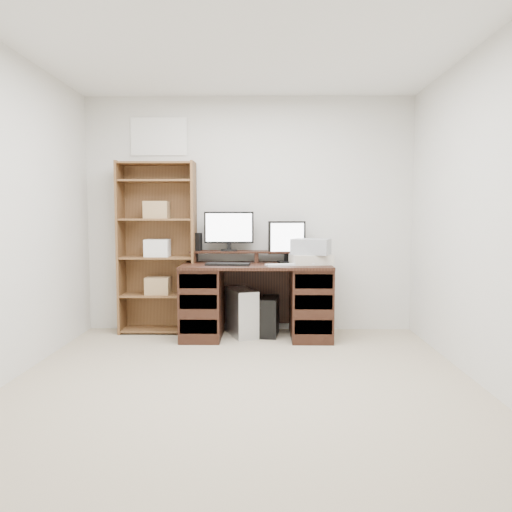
{
  "coord_description": "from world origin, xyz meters",
  "views": [
    {
      "loc": [
        0.16,
        -3.39,
        1.25
      ],
      "look_at": [
        0.08,
        1.43,
        0.85
      ],
      "focal_mm": 35.0,
      "sensor_mm": 36.0,
      "label": 1
    }
  ],
  "objects_px": {
    "monitor_wide": "(229,229)",
    "tower_black": "(270,316)",
    "printer": "(311,259)",
    "desk": "(256,299)",
    "monitor_small": "(287,240)",
    "tower_silver": "(242,312)",
    "bookshelf": "(158,246)"
  },
  "relations": [
    {
      "from": "bookshelf",
      "to": "printer",
      "type": "bearing_deg",
      "value": -7.57
    },
    {
      "from": "desk",
      "to": "bookshelf",
      "type": "xyz_separation_m",
      "value": [
        -1.04,
        0.21,
        0.53
      ]
    },
    {
      "from": "desk",
      "to": "tower_black",
      "type": "bearing_deg",
      "value": 28.58
    },
    {
      "from": "tower_silver",
      "to": "monitor_wide",
      "type": "bearing_deg",
      "value": 113.41
    },
    {
      "from": "printer",
      "to": "tower_black",
      "type": "xyz_separation_m",
      "value": [
        -0.42,
        0.07,
        -0.6
      ]
    },
    {
      "from": "monitor_small",
      "to": "printer",
      "type": "height_order",
      "value": "monitor_small"
    },
    {
      "from": "printer",
      "to": "tower_black",
      "type": "height_order",
      "value": "printer"
    },
    {
      "from": "desk",
      "to": "tower_silver",
      "type": "distance_m",
      "value": 0.22
    },
    {
      "from": "tower_silver",
      "to": "bookshelf",
      "type": "bearing_deg",
      "value": 149.92
    },
    {
      "from": "monitor_wide",
      "to": "tower_black",
      "type": "distance_m",
      "value": 1.01
    },
    {
      "from": "monitor_wide",
      "to": "printer",
      "type": "height_order",
      "value": "monitor_wide"
    },
    {
      "from": "tower_black",
      "to": "bookshelf",
      "type": "xyz_separation_m",
      "value": [
        -1.18,
        0.14,
        0.72
      ]
    },
    {
      "from": "tower_black",
      "to": "bookshelf",
      "type": "bearing_deg",
      "value": 179.55
    },
    {
      "from": "monitor_wide",
      "to": "tower_black",
      "type": "relative_size",
      "value": 1.26
    },
    {
      "from": "desk",
      "to": "tower_silver",
      "type": "height_order",
      "value": "desk"
    },
    {
      "from": "monitor_wide",
      "to": "monitor_small",
      "type": "xyz_separation_m",
      "value": [
        0.61,
        -0.04,
        -0.11
      ]
    },
    {
      "from": "monitor_small",
      "to": "tower_silver",
      "type": "distance_m",
      "value": 0.89
    },
    {
      "from": "monitor_wide",
      "to": "printer",
      "type": "distance_m",
      "value": 0.92
    },
    {
      "from": "monitor_wide",
      "to": "bookshelf",
      "type": "distance_m",
      "value": 0.78
    },
    {
      "from": "printer",
      "to": "monitor_small",
      "type": "bearing_deg",
      "value": 134.25
    },
    {
      "from": "monitor_wide",
      "to": "tower_black",
      "type": "xyz_separation_m",
      "value": [
        0.43,
        -0.13,
        -0.9
      ]
    },
    {
      "from": "printer",
      "to": "bookshelf",
      "type": "height_order",
      "value": "bookshelf"
    },
    {
      "from": "monitor_wide",
      "to": "tower_silver",
      "type": "xyz_separation_m",
      "value": [
        0.14,
        -0.14,
        -0.86
      ]
    },
    {
      "from": "monitor_wide",
      "to": "tower_silver",
      "type": "relative_size",
      "value": 1.07
    },
    {
      "from": "desk",
      "to": "printer",
      "type": "height_order",
      "value": "printer"
    },
    {
      "from": "printer",
      "to": "desk",
      "type": "bearing_deg",
      "value": 169.88
    },
    {
      "from": "bookshelf",
      "to": "monitor_small",
      "type": "bearing_deg",
      "value": -1.83
    },
    {
      "from": "monitor_wide",
      "to": "tower_silver",
      "type": "distance_m",
      "value": 0.88
    },
    {
      "from": "tower_silver",
      "to": "desk",
      "type": "bearing_deg",
      "value": -42.67
    },
    {
      "from": "monitor_wide",
      "to": "bookshelf",
      "type": "bearing_deg",
      "value": 177.37
    },
    {
      "from": "desk",
      "to": "monitor_small",
      "type": "height_order",
      "value": "monitor_small"
    },
    {
      "from": "monitor_wide",
      "to": "monitor_small",
      "type": "height_order",
      "value": "monitor_wide"
    }
  ]
}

